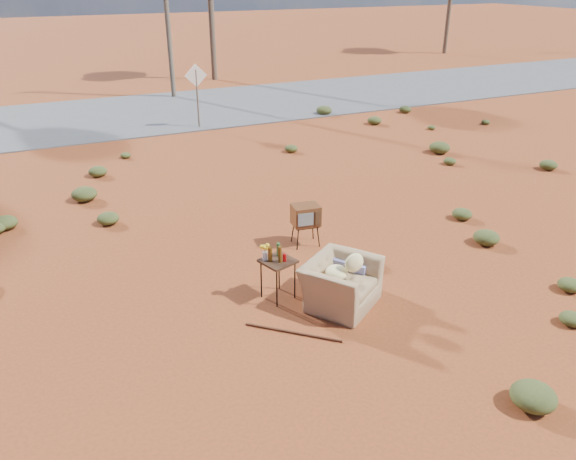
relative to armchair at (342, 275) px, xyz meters
name	(u,v)px	position (x,y,z in m)	size (l,w,h in m)	color
ground	(321,304)	(-0.36, 0.04, -0.49)	(140.00, 140.00, 0.00)	#90391C
highway	(139,113)	(-0.36, 15.04, -0.47)	(140.00, 7.00, 0.04)	#565659
armchair	(342,275)	(0.00, 0.00, 0.00)	(1.53, 1.51, 1.04)	#997A53
tv_unit	(306,216)	(0.40, 2.16, 0.15)	(0.58, 0.50, 0.85)	black
side_table	(275,259)	(-0.96, 0.56, 0.26)	(0.62, 0.62, 1.01)	#3C2616
rusty_bar	(293,332)	(-1.14, -0.51, -0.46)	(0.04, 0.04, 1.54)	#4F2615
road_sign	(197,84)	(1.14, 12.04, 1.02)	(0.78, 0.06, 2.19)	brown
scrub_patch	(197,211)	(-1.19, 4.45, -0.35)	(17.49, 8.07, 0.33)	#474C21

